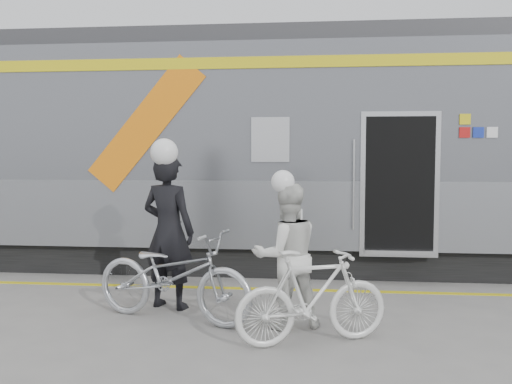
# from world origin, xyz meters

# --- Properties ---
(ground) EXTENTS (90.00, 90.00, 0.00)m
(ground) POSITION_xyz_m (0.00, 0.00, 0.00)
(ground) COLOR slate
(ground) RESTS_ON ground
(train) EXTENTS (24.00, 3.17, 4.10)m
(train) POSITION_xyz_m (0.20, 4.19, 2.05)
(train) COLOR black
(train) RESTS_ON ground
(safety_strip) EXTENTS (24.00, 0.12, 0.01)m
(safety_strip) POSITION_xyz_m (0.00, 2.15, 0.00)
(safety_strip) COLOR gold
(safety_strip) RESTS_ON ground
(man) EXTENTS (0.85, 0.69, 2.03)m
(man) POSITION_xyz_m (-0.82, 1.07, 1.01)
(man) COLOR black
(man) RESTS_ON ground
(bicycle_left) EXTENTS (2.25, 1.35, 1.12)m
(bicycle_left) POSITION_xyz_m (-0.62, 0.52, 0.56)
(bicycle_left) COLOR #B4B7BC
(bicycle_left) RESTS_ON ground
(woman) EXTENTS (0.99, 0.89, 1.69)m
(woman) POSITION_xyz_m (0.75, 0.41, 0.84)
(woman) COLOR silver
(woman) RESTS_ON ground
(bicycle_right) EXTENTS (1.76, 1.05, 1.02)m
(bicycle_right) POSITION_xyz_m (1.05, -0.14, 0.51)
(bicycle_right) COLOR silver
(bicycle_right) RESTS_ON ground
(helmet_man) EXTENTS (0.35, 0.35, 0.35)m
(helmet_man) POSITION_xyz_m (-0.82, 1.07, 2.20)
(helmet_man) COLOR white
(helmet_man) RESTS_ON man
(helmet_woman) EXTENTS (0.27, 0.27, 0.27)m
(helmet_woman) POSITION_xyz_m (0.75, 0.41, 1.82)
(helmet_woman) COLOR white
(helmet_woman) RESTS_ON woman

